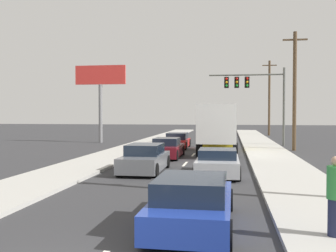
% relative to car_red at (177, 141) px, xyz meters
% --- Properties ---
extents(ground_plane, '(140.00, 140.00, 0.00)m').
position_rel_car_red_xyz_m(ground_plane, '(1.77, -0.92, -0.57)').
color(ground_plane, '#333335').
extents(sidewalk_right, '(3.06, 80.00, 0.14)m').
position_rel_car_red_xyz_m(sidewalk_right, '(6.85, -5.92, -0.50)').
color(sidewalk_right, '#B2AFA8').
rests_on(sidewalk_right, ground_plane).
extents(sidewalk_left, '(3.06, 80.00, 0.14)m').
position_rel_car_red_xyz_m(sidewalk_left, '(-3.31, -5.92, -0.50)').
color(sidewalk_left, '#B2AFA8').
rests_on(sidewalk_left, ground_plane).
extents(lane_markings, '(0.14, 57.00, 0.01)m').
position_rel_car_red_xyz_m(lane_markings, '(1.77, -2.46, -0.56)').
color(lane_markings, silver).
rests_on(lane_markings, ground_plane).
extents(car_red, '(1.92, 4.54, 1.25)m').
position_rel_car_red_xyz_m(car_red, '(0.00, 0.00, 0.00)').
color(car_red, red).
rests_on(car_red, ground_plane).
extents(car_maroon, '(1.80, 4.38, 1.27)m').
position_rel_car_red_xyz_m(car_maroon, '(0.30, -6.98, 0.01)').
color(car_maroon, maroon).
rests_on(car_maroon, ground_plane).
extents(car_gray, '(1.88, 4.32, 1.33)m').
position_rel_car_red_xyz_m(car_gray, '(0.20, -13.20, 0.04)').
color(car_gray, slate).
rests_on(car_gray, ground_plane).
extents(box_truck, '(2.64, 7.35, 3.38)m').
position_rel_car_red_xyz_m(box_truck, '(3.40, -4.38, 1.39)').
color(box_truck, white).
rests_on(box_truck, ground_plane).
extents(car_silver, '(2.00, 4.20, 1.21)m').
position_rel_car_red_xyz_m(car_silver, '(3.68, -13.69, -0.01)').
color(car_silver, '#B7BABF').
rests_on(car_silver, ground_plane).
extents(car_blue, '(1.99, 4.42, 1.27)m').
position_rel_car_red_xyz_m(car_blue, '(3.32, -22.00, 0.02)').
color(car_blue, '#1E389E').
rests_on(car_blue, ground_plane).
extents(traffic_signal_mast, '(6.54, 0.69, 6.77)m').
position_rel_car_red_xyz_m(traffic_signal_mast, '(5.87, 3.56, 4.52)').
color(traffic_signal_mast, '#595B56').
rests_on(traffic_signal_mast, ground_plane).
extents(utility_pole_mid, '(1.80, 0.28, 8.94)m').
position_rel_car_red_xyz_m(utility_pole_mid, '(9.02, -0.74, 4.04)').
color(utility_pole_mid, brown).
rests_on(utility_pole_mid, ground_plane).
extents(utility_pole_far, '(1.80, 0.28, 9.59)m').
position_rel_car_red_xyz_m(utility_pole_far, '(9.20, 20.43, 4.37)').
color(utility_pole_far, brown).
rests_on(utility_pole_far, ground_plane).
extents(roadside_billboard, '(4.95, 0.36, 7.42)m').
position_rel_car_red_xyz_m(roadside_billboard, '(-8.09, 4.84, 4.88)').
color(roadside_billboard, slate).
rests_on(roadside_billboard, ground_plane).
extents(pedestrian_near_corner, '(0.38, 0.38, 1.73)m').
position_rel_car_red_xyz_m(pedestrian_near_corner, '(6.48, -22.69, 0.44)').
color(pedestrian_near_corner, '#1E233F').
rests_on(pedestrian_near_corner, sidewalk_right).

